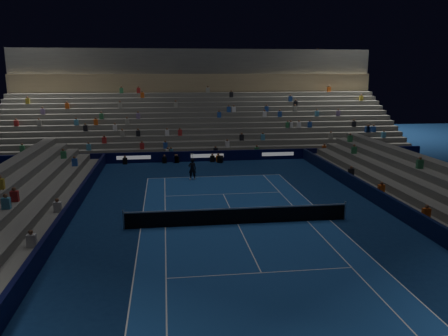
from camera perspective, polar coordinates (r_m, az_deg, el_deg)
ground at (r=25.90m, az=1.75°, el=-7.14°), size 90.00×90.00×0.00m
court_surface at (r=25.90m, az=1.75°, el=-7.13°), size 10.97×23.77×0.01m
sponsor_barrier_far at (r=43.55m, az=-2.16°, el=1.54°), size 44.00×0.25×1.00m
sponsor_barrier_east at (r=28.88m, az=21.20°, el=-4.89°), size 0.25×37.00×1.00m
sponsor_barrier_west at (r=26.06m, az=-19.94°, el=-6.61°), size 0.25×37.00×1.00m
grandstand_main at (r=52.42m, az=-3.16°, el=6.53°), size 44.00×15.20×11.20m
tennis_net at (r=25.74m, az=1.76°, el=-6.08°), size 12.90×0.10×1.10m
tennis_player at (r=36.14m, az=-4.04°, el=-0.13°), size 0.66×0.45×1.73m
broadcast_camera at (r=42.85m, az=-0.48°, el=1.13°), size 0.65×1.01×0.63m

